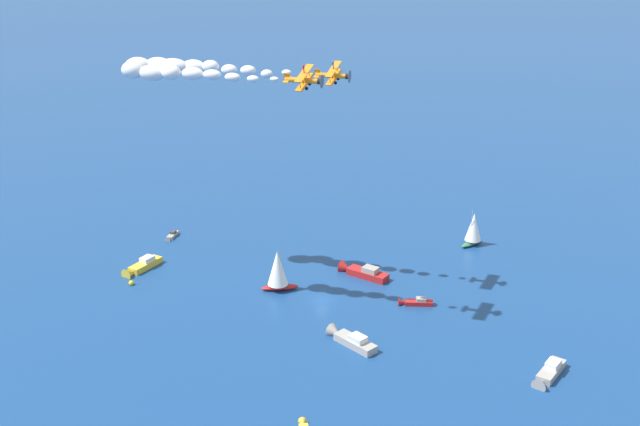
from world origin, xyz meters
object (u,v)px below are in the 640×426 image
sailboat_trailing (473,229)px  biplane_lead (334,75)px  sailboat_near_centre (278,270)px  marker_buoy (131,283)px  motorboat_far_stbd (171,236)px  motorboat_mid_cluster (361,272)px  biplane_wingman (305,80)px  motorboat_far_port (141,267)px  motorboat_inshore (548,374)px  wingwalker_wingman (304,68)px  motorboat_outer_ring_a (414,302)px  motorboat_offshore (349,339)px  wingwalker_lead (333,64)px

sailboat_trailing → biplane_lead: (-1.68, -39.14, 39.39)m
sailboat_near_centre → marker_buoy: bearing=-129.7°
motorboat_far_stbd → motorboat_mid_cluster: 48.69m
motorboat_far_stbd → biplane_wingman: size_ratio=0.73×
motorboat_far_port → motorboat_inshore: 86.43m
sailboat_near_centre → sailboat_trailing: (6.53, 49.25, -0.44)m
wingwalker_wingman → motorboat_inshore: bearing=27.5°
motorboat_mid_cluster → sailboat_trailing: bearing=86.5°
marker_buoy → motorboat_outer_ring_a: bearing=45.9°
sailboat_near_centre → motorboat_far_stbd: size_ratio=1.94×
motorboat_far_port → marker_buoy: size_ratio=4.88×
sailboat_trailing → motorboat_mid_cluster: 31.57m
motorboat_far_stbd → motorboat_offshore: 63.09m
motorboat_outer_ring_a → wingwalker_wingman: bearing=-112.2°
motorboat_far_stbd → motorboat_outer_ring_a: bearing=22.4°
wingwalker_lead → biplane_wingman: biplane_wingman is taller
sailboat_trailing → marker_buoy: (-26.00, -72.75, -3.62)m
motorboat_mid_cluster → biplane_lead: 43.24m
sailboat_trailing → motorboat_mid_cluster: sailboat_trailing is taller
motorboat_far_stbd → marker_buoy: bearing=-43.6°
sailboat_near_centre → biplane_lead: bearing=64.4°
motorboat_mid_cluster → biplane_wingman: 48.79m
marker_buoy → motorboat_offshore: bearing=26.8°
motorboat_inshore → motorboat_mid_cluster: (-48.01, -1.00, 0.13)m
motorboat_far_port → motorboat_mid_cluster: size_ratio=0.90×
sailboat_near_centre → motorboat_offshore: sailboat_near_centre is taller
marker_buoy → motorboat_inshore: bearing=30.5°
biplane_wingman → biplane_lead: bearing=122.8°
motorboat_outer_ring_a → motorboat_far_port: bearing=-141.0°
motorboat_far_port → sailboat_trailing: bearing=65.2°
sailboat_near_centre → biplane_wingman: biplane_wingman is taller
motorboat_inshore → biplane_wingman: size_ratio=1.43×
marker_buoy → wingwalker_wingman: bearing=33.9°
motorboat_far_port → biplane_wingman: biplane_wingman is taller
motorboat_outer_ring_a → biplane_wingman: 49.35m
motorboat_outer_ring_a → wingwalker_wingman: (-8.21, -20.09, 46.52)m
sailboat_near_centre → biplane_lead: 40.53m
motorboat_far_port → motorboat_mid_cluster: bearing=51.2°
motorboat_far_port → sailboat_trailing: size_ratio=1.16×
biplane_wingman → wingwalker_wingman: wingwalker_wingman is taller
motorboat_offshore → marker_buoy: (-44.54, -22.52, -0.42)m
wingwalker_wingman → motorboat_far_stbd: bearing=-175.4°
marker_buoy → biplane_wingman: biplane_wingman is taller
motorboat_mid_cluster → motorboat_outer_ring_a: bearing=1.0°
sailboat_near_centre → wingwalker_wingman: bearing=-8.6°
sailboat_near_centre → motorboat_outer_ring_a: 27.96m
motorboat_offshore → sailboat_trailing: (-18.54, 50.23, 3.20)m
wingwalker_lead → sailboat_trailing: bearing=88.1°
motorboat_inshore → sailboat_trailing: 55.27m
motorboat_mid_cluster → wingwalker_wingman: (8.07, -19.82, 46.18)m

